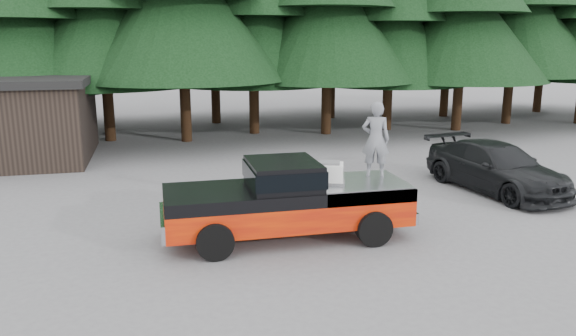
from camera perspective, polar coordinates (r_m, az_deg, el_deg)
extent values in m
plane|color=#515154|center=(13.05, -1.90, -8.26)|extent=(120.00, 120.00, 0.00)
cube|color=black|center=(13.27, -0.51, -0.53)|extent=(1.66, 1.90, 0.59)
cube|color=silver|center=(13.53, 4.20, -0.58)|extent=(0.81, 0.74, 0.46)
imported|color=slate|center=(14.18, 8.90, 2.90)|extent=(0.81, 0.68, 1.90)
imported|color=black|center=(18.89, 20.39, 0.06)|extent=(2.98, 5.50, 1.51)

